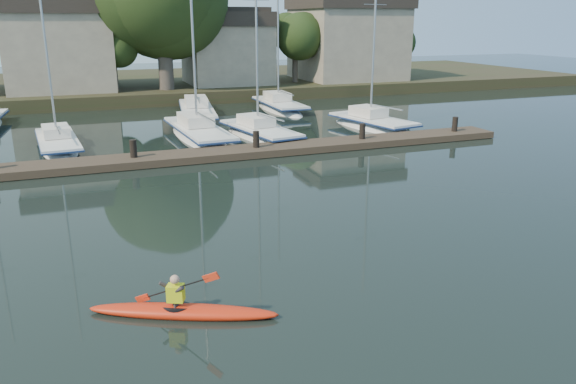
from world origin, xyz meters
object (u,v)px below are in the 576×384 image
object	(u,v)px
sailboat_3	(260,141)
dock	(198,155)
sailboat_1	(59,152)
sailboat_4	(372,131)
sailboat_6	(197,119)
kayak	(182,309)
sailboat_2	(199,142)
sailboat_7	(279,113)

from	to	relation	value
sailboat_3	dock	bearing A→B (deg)	-148.03
dock	sailboat_1	world-z (taller)	sailboat_1
sailboat_4	sailboat_6	bearing A→B (deg)	126.26
kayak	sailboat_6	size ratio (longest dim) A/B	0.25
sailboat_3	sailboat_6	bearing A→B (deg)	91.93
sailboat_2	sailboat_4	size ratio (longest dim) A/B	1.26
kayak	sailboat_4	world-z (taller)	sailboat_4
sailboat_1	sailboat_6	distance (m)	11.84
kayak	dock	bearing A→B (deg)	101.30
sailboat_3	sailboat_7	distance (m)	10.42
kayak	sailboat_4	bearing A→B (deg)	75.55
dock	sailboat_6	xyz separation A→B (m)	(2.70, 12.72, -0.40)
sailboat_1	sailboat_4	size ratio (longest dim) A/B	1.01
dock	sailboat_6	size ratio (longest dim) A/B	1.99
dock	sailboat_1	distance (m)	8.19
sailboat_4	sailboat_7	world-z (taller)	sailboat_7
sailboat_4	dock	bearing A→B (deg)	-172.03
sailboat_1	sailboat_4	xyz separation A→B (m)	(18.41, -0.83, -0.03)
kayak	sailboat_4	size ratio (longest dim) A/B	0.33
kayak	sailboat_7	size ratio (longest dim) A/B	0.31
sailboat_7	sailboat_4	bearing A→B (deg)	-71.65
sailboat_1	sailboat_3	bearing A→B (deg)	-10.60
dock	kayak	bearing A→B (deg)	-103.49
sailboat_4	sailboat_7	distance (m)	9.53
sailboat_7	sailboat_2	bearing A→B (deg)	-133.30
kayak	sailboat_1	xyz separation A→B (m)	(-2.83, 19.91, -0.35)
sailboat_6	sailboat_3	bearing A→B (deg)	-69.68
sailboat_4	sailboat_7	xyz separation A→B (m)	(-2.91, 9.08, 0.00)
sailboat_2	sailboat_6	world-z (taller)	sailboat_6
dock	sailboat_2	xyz separation A→B (m)	(1.15, 5.08, -0.41)
dock	sailboat_3	distance (m)	6.05
sailboat_2	sailboat_4	world-z (taller)	sailboat_2
sailboat_2	sailboat_7	distance (m)	11.50
kayak	sailboat_7	bearing A→B (deg)	90.56
sailboat_2	sailboat_7	xyz separation A→B (m)	(7.97, 8.29, -0.00)
sailboat_2	sailboat_4	distance (m)	10.91
sailboat_4	sailboat_6	world-z (taller)	sailboat_6
sailboat_2	sailboat_7	bearing A→B (deg)	42.97
sailboat_1	sailboat_7	xyz separation A→B (m)	(15.50, 8.25, -0.03)
sailboat_1	sailboat_7	distance (m)	17.56
dock	sailboat_3	xyz separation A→B (m)	(4.50, 4.03, -0.40)
sailboat_1	sailboat_6	world-z (taller)	sailboat_6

